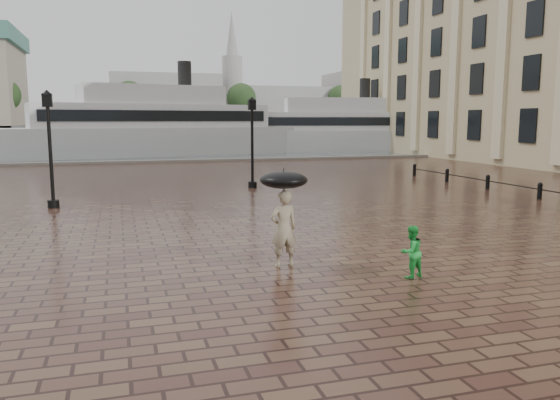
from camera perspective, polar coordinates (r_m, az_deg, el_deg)
name	(u,v)px	position (r m, az deg, el deg)	size (l,w,h in m)	color
ground	(268,258)	(13.67, -1.24, -6.07)	(300.00, 300.00, 0.00)	#381F19
harbour_water	(137,138)	(104.89, -14.69, 6.25)	(240.00, 240.00, 0.00)	#485358
quay_edge	(164,162)	(45.04, -12.06, 3.85)	(80.00, 0.60, 0.30)	slate
far_shore	(129,128)	(172.83, -15.49, 7.28)	(300.00, 60.00, 2.00)	#4C4C47
distant_skyline	(290,100)	(170.87, 1.10, 10.41)	(102.50, 22.00, 33.00)	gray
far_trees	(130,97)	(150.93, -15.44, 10.37)	(188.00, 8.00, 13.50)	#2D2119
bollard_row	(540,190)	(26.19, 25.51, 0.96)	(0.22, 21.22, 0.73)	black
street_lamps	(85,142)	(28.17, -19.70, 5.69)	(15.44, 12.44, 4.40)	black
adult_pedestrian	(284,229)	(12.70, 0.39, -3.01)	(0.66, 0.43, 1.81)	gray
child_pedestrian	(411,252)	(12.22, 13.55, -5.27)	(0.56, 0.44, 1.15)	green
ferry_near	(153,127)	(54.84, -13.11, 7.46)	(28.51, 12.13, 9.10)	silver
ferry_far	(338,130)	(60.29, 6.11, 7.33)	(24.52, 10.63, 7.82)	silver
umbrella	(284,180)	(12.53, 0.40, 2.10)	(1.10, 1.10, 1.17)	black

